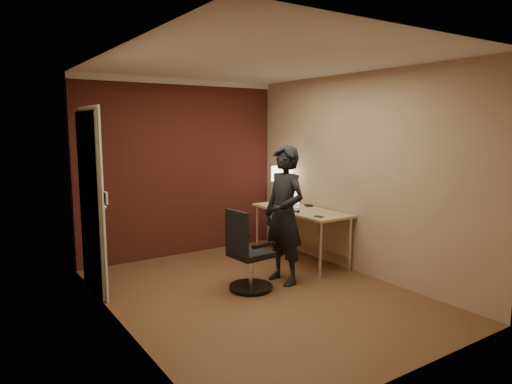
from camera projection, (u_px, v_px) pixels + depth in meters
room at (175, 163)px, 5.99m from camera, size 4.00×4.00×4.00m
desk at (305, 218)px, 6.25m from camera, size 0.60×1.50×0.73m
desk_lamp at (282, 174)px, 6.69m from camera, size 0.22×0.22×0.54m
laptop at (288, 202)px, 6.37m from camera, size 0.42×0.39×0.23m
mouse at (296, 211)px, 5.98m from camera, size 0.09×0.11×0.03m
phone at (319, 217)px, 5.66m from camera, size 0.07×0.12×0.01m
wallet at (308, 205)px, 6.41m from camera, size 0.12×0.13×0.02m
office_chair at (247, 256)px, 5.11m from camera, size 0.50×0.53×0.91m
person at (284, 215)px, 5.34m from camera, size 0.44×0.63×1.63m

